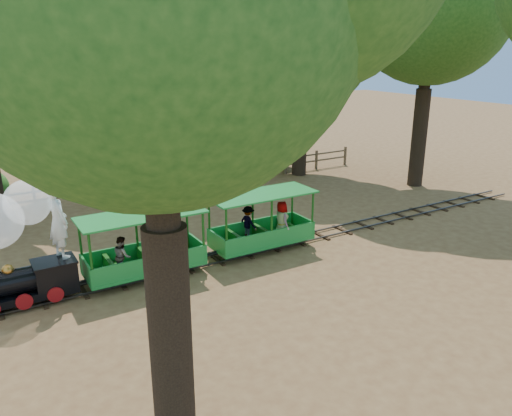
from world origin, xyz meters
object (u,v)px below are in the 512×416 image
carriage_front (145,252)px  fence (196,175)px  carriage_rear (263,227)px  locomotive (11,237)px

carriage_front → fence: (5.24, 7.98, -0.19)m
carriage_rear → fence: 8.12m
carriage_front → carriage_rear: (3.90, -0.02, 0.00)m
carriage_front → carriage_rear: bearing=-0.4°
carriage_front → fence: 9.54m
locomotive → fence: locomotive is taller
carriage_front → carriage_rear: 3.90m
locomotive → carriage_front: size_ratio=0.95×
carriage_front → locomotive: bearing=179.0°
carriage_front → carriage_rear: same height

